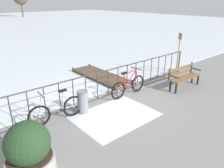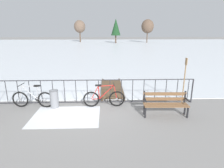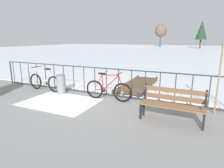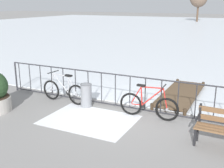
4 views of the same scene
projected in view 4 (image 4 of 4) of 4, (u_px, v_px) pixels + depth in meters
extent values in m
plane|color=gray|center=(130.00, 110.00, 8.65)|extent=(160.00, 160.00, 0.00)
cube|color=white|center=(90.00, 120.00, 7.91)|extent=(2.45, 1.81, 0.01)
cylinder|color=#2D2D33|center=(130.00, 76.00, 8.36)|extent=(9.00, 0.04, 0.04)
cylinder|color=#2D2D33|center=(130.00, 107.00, 8.63)|extent=(9.00, 0.04, 0.04)
cylinder|color=#2D2D33|center=(16.00, 77.00, 10.42)|extent=(0.06, 0.06, 1.05)
cylinder|color=#2D2D33|center=(20.00, 76.00, 10.33)|extent=(0.03, 0.03, 0.97)
cylinder|color=#2D2D33|center=(30.00, 78.00, 10.13)|extent=(0.03, 0.03, 0.97)
cylinder|color=#2D2D33|center=(41.00, 79.00, 9.92)|extent=(0.03, 0.03, 0.97)
cylinder|color=#2D2D33|center=(52.00, 81.00, 9.72)|extent=(0.03, 0.03, 0.97)
cylinder|color=#2D2D33|center=(63.00, 82.00, 9.51)|extent=(0.03, 0.03, 0.97)
cylinder|color=#2D2D33|center=(76.00, 84.00, 9.31)|extent=(0.03, 0.03, 0.97)
cylinder|color=#2D2D33|center=(88.00, 86.00, 9.11)|extent=(0.03, 0.03, 0.97)
cylinder|color=#2D2D33|center=(101.00, 88.00, 8.90)|extent=(0.03, 0.03, 0.97)
cylinder|color=#2D2D33|center=(115.00, 90.00, 8.70)|extent=(0.03, 0.03, 0.97)
cylinder|color=#2D2D33|center=(130.00, 92.00, 8.49)|extent=(0.03, 0.03, 0.97)
cylinder|color=#2D2D33|center=(145.00, 94.00, 8.29)|extent=(0.03, 0.03, 0.97)
cylinder|color=#2D2D33|center=(161.00, 96.00, 8.08)|extent=(0.03, 0.03, 0.97)
cylinder|color=#2D2D33|center=(178.00, 99.00, 7.88)|extent=(0.03, 0.03, 0.97)
cylinder|color=#2D2D33|center=(196.00, 101.00, 7.68)|extent=(0.03, 0.03, 0.97)
cylinder|color=#2D2D33|center=(214.00, 104.00, 7.47)|extent=(0.03, 0.03, 0.97)
torus|color=black|center=(131.00, 104.00, 8.18)|extent=(0.66, 0.08, 0.66)
cylinder|color=gray|center=(131.00, 104.00, 8.18)|extent=(0.08, 0.06, 0.08)
torus|color=black|center=(167.00, 109.00, 7.76)|extent=(0.66, 0.08, 0.66)
cylinder|color=gray|center=(167.00, 109.00, 7.76)|extent=(0.08, 0.06, 0.08)
cylinder|color=red|center=(142.00, 96.00, 7.97)|extent=(0.08, 0.04, 0.53)
cylinder|color=red|center=(153.00, 97.00, 7.84)|extent=(0.61, 0.05, 0.59)
cylinder|color=red|center=(152.00, 88.00, 7.78)|extent=(0.63, 0.05, 0.07)
cylinder|color=red|center=(136.00, 104.00, 8.11)|extent=(0.34, 0.04, 0.05)
cylinder|color=red|center=(136.00, 95.00, 8.04)|extent=(0.32, 0.04, 0.56)
cylinder|color=red|center=(165.00, 99.00, 7.70)|extent=(0.16, 0.04, 0.59)
cube|color=black|center=(141.00, 85.00, 7.90)|extent=(0.24, 0.11, 0.05)
cylinder|color=black|center=(164.00, 87.00, 7.63)|extent=(0.04, 0.52, 0.03)
cylinder|color=black|center=(142.00, 105.00, 8.04)|extent=(0.18, 0.02, 0.18)
torus|color=black|center=(77.00, 95.00, 8.98)|extent=(0.66, 0.11, 0.66)
cylinder|color=gray|center=(77.00, 95.00, 8.98)|extent=(0.08, 0.07, 0.08)
torus|color=black|center=(51.00, 90.00, 9.49)|extent=(0.66, 0.11, 0.66)
cylinder|color=gray|center=(51.00, 90.00, 9.49)|extent=(0.08, 0.07, 0.08)
cylinder|color=#B2B2B7|center=(68.00, 85.00, 9.05)|extent=(0.08, 0.04, 0.53)
cylinder|color=#B2B2B7|center=(61.00, 83.00, 9.20)|extent=(0.61, 0.08, 0.59)
cylinder|color=#B2B2B7|center=(61.00, 75.00, 9.12)|extent=(0.63, 0.08, 0.07)
cylinder|color=#B2B2B7|center=(72.00, 94.00, 9.06)|extent=(0.34, 0.05, 0.05)
cylinder|color=#B2B2B7|center=(73.00, 86.00, 8.97)|extent=(0.32, 0.05, 0.56)
cylinder|color=#B2B2B7|center=(52.00, 82.00, 9.38)|extent=(0.16, 0.04, 0.59)
cube|color=black|center=(69.00, 76.00, 8.96)|extent=(0.25, 0.12, 0.05)
cylinder|color=black|center=(53.00, 72.00, 9.25)|extent=(0.06, 0.52, 0.03)
cylinder|color=black|center=(68.00, 93.00, 9.13)|extent=(0.18, 0.03, 0.18)
cube|color=black|center=(195.00, 137.00, 6.43)|extent=(0.05, 0.06, 0.44)
cube|color=black|center=(197.00, 132.00, 6.65)|extent=(0.05, 0.06, 0.44)
cube|color=black|center=(200.00, 113.00, 6.63)|extent=(0.05, 0.05, 0.45)
cube|color=black|center=(198.00, 117.00, 6.43)|extent=(0.05, 0.40, 0.04)
cylinder|color=gray|center=(86.00, 96.00, 8.82)|extent=(0.34, 0.34, 0.72)
torus|color=#494A4E|center=(86.00, 84.00, 8.72)|extent=(0.35, 0.35, 0.02)
cube|color=brown|center=(181.00, 94.00, 9.77)|extent=(1.10, 3.16, 0.06)
cylinder|color=#3C2E20|center=(152.00, 107.00, 8.62)|extent=(0.10, 0.10, 0.20)
cylinder|color=#3C2E20|center=(185.00, 112.00, 8.20)|extent=(0.10, 0.10, 0.20)
cylinder|color=#3C2E20|center=(177.00, 82.00, 11.35)|extent=(0.10, 0.10, 0.20)
cylinder|color=#3C2E20|center=(203.00, 85.00, 10.93)|extent=(0.10, 0.10, 0.20)
cylinder|color=brown|center=(198.00, 12.00, 47.49)|extent=(0.30, 0.30, 3.05)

